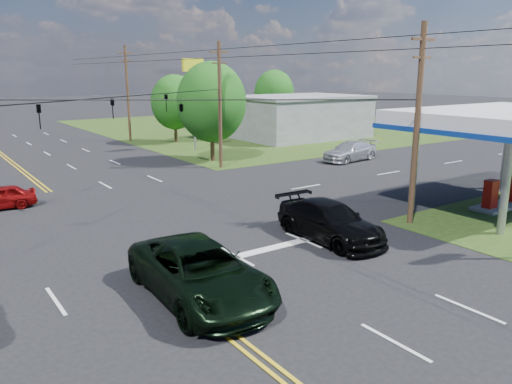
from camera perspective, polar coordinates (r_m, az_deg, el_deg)
ground at (r=25.90m, az=-18.56°, el=-3.45°), size 280.00×280.00×0.00m
grass_ne at (r=70.15m, az=1.73°, el=7.59°), size 46.00×48.00×0.03m
stop_bar at (r=21.07m, az=1.25°, el=-6.60°), size 10.00×0.50×0.02m
retail_ne at (r=57.48m, az=4.93°, el=8.44°), size 14.00×10.00×4.40m
gas_canopy at (r=29.80m, az=27.13°, el=7.18°), size 12.20×8.20×5.35m
pole_se at (r=24.84m, az=17.93°, el=7.49°), size 1.60×0.28×9.50m
pole_ne at (r=38.46m, az=-4.15°, el=10.01°), size 1.60×0.28×9.50m
pole_right_far at (r=55.59m, az=-14.46°, el=10.96°), size 1.60×0.28×10.00m
span_wire_signals at (r=24.89m, az=-19.60°, el=9.88°), size 26.00×18.00×1.13m
power_lines at (r=22.98m, az=-18.71°, el=16.22°), size 26.04×100.00×0.64m
tree_right_a at (r=41.55m, az=-5.10°, el=10.19°), size 5.70×5.70×8.18m
tree_right_b at (r=53.35m, az=-9.28°, el=10.10°), size 4.94×4.94×7.09m
tree_far_r at (r=67.63m, az=2.10°, el=11.22°), size 5.32×5.32×7.63m
pickup_dkgreen at (r=16.57m, az=-6.43°, el=-9.07°), size 3.30×6.63×1.81m
suv_black at (r=22.32m, az=8.43°, el=-3.32°), size 2.55×5.83×1.67m
sedan_far at (r=42.69m, az=10.69°, el=4.60°), size 5.73×2.87×1.60m
polesign_ne at (r=47.50m, az=-7.18°, el=12.74°), size 2.34×0.67×8.50m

